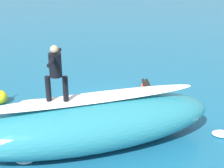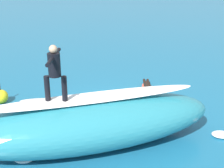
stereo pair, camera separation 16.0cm
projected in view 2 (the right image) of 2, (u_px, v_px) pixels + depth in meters
The scene contains 11 objects.
ground_plane at pixel (111, 110), 13.00m from camera, with size 120.00×120.00×0.00m, color #196084.
wave_crest at pixel (91, 123), 10.19m from camera, with size 8.28×2.47×1.69m, color teal.
wave_foam_lip at pixel (90, 98), 9.86m from camera, with size 7.03×0.86×0.08m, color white.
surfboard_riding at pixel (57, 102), 9.58m from camera, with size 2.26×0.52×0.10m, color silver.
surfer_riding at pixel (54, 69), 9.20m from camera, with size 0.68×1.62×1.71m.
surfboard_paddling at pixel (148, 91), 14.79m from camera, with size 2.27×0.55×0.08m, color #E0563D.
surfer_paddling at pixel (148, 86), 14.85m from camera, with size 0.33×1.75×0.31m.
buoy_marker at pixel (1, 96), 13.51m from camera, with size 0.60×0.60×1.02m.
foam_patch_near at pixel (221, 135), 11.02m from camera, with size 0.66×0.51×0.15m, color white.
foam_patch_mid at pixel (26, 157), 9.78m from camera, with size 0.72×0.67×0.15m, color white.
foam_patch_far at pixel (150, 106), 13.13m from camera, with size 1.01×0.96×0.16m, color white.
Camera 2 is at (-0.39, 11.71, 5.74)m, focal length 50.94 mm.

